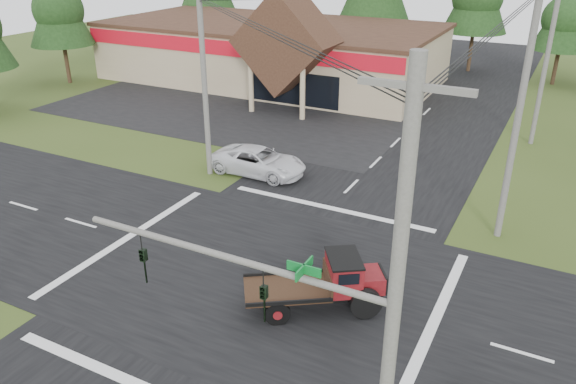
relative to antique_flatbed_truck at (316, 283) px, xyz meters
The scene contains 14 objects.
ground 3.15m from the antique_flatbed_truck, 163.00° to the left, with size 120.00×120.00×0.00m, color #324318.
road_ns 3.14m from the antique_flatbed_truck, 163.00° to the left, with size 12.00×120.00×0.02m, color black.
road_ew 3.14m from the antique_flatbed_truck, 163.00° to the left, with size 120.00×12.00×0.02m, color black.
parking_apron 26.06m from the antique_flatbed_truck, 130.27° to the left, with size 28.00×14.00×0.02m, color black.
cvs_building 35.67m from the antique_flatbed_truck, 121.34° to the left, with size 30.40×18.20×9.19m.
traffic_signal_mast 8.01m from the antique_flatbed_truck, 65.76° to the right, with size 8.12×0.24×7.00m.
utility_pole_nr 9.31m from the antique_flatbed_truck, 54.86° to the right, with size 2.00×0.30×11.00m.
utility_pole_nw 14.65m from the antique_flatbed_truck, 140.70° to the left, with size 2.00×0.30×10.50m.
utility_pole_ne 11.34m from the antique_flatbed_truck, 59.75° to the left, with size 2.00×0.30×11.50m.
utility_pole_n 23.90m from the antique_flatbed_truck, 77.26° to the left, with size 2.00×0.30×11.20m.
tree_row_e 41.49m from the antique_flatbed_truck, 82.79° to the left, with size 5.04×5.04×9.09m.
tree_side_w 40.99m from the antique_flatbed_truck, 149.08° to the left, with size 5.60×5.60×10.10m.
antique_flatbed_truck is the anchor object (origin of this frame).
white_pickup 13.09m from the antique_flatbed_truck, 129.22° to the left, with size 2.55×5.53×1.54m, color silver.
Camera 1 is at (9.83, -16.60, 12.71)m, focal length 35.00 mm.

